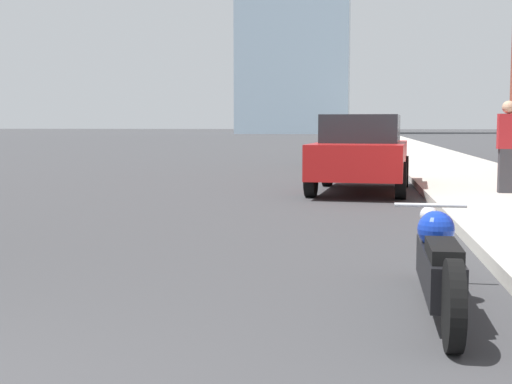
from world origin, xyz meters
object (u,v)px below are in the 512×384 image
motorcycle (438,263)px  parked_car_red (361,152)px  parked_car_silver (358,136)px  pedestrian (507,146)px  parked_car_black (362,140)px

motorcycle → parked_car_red: (-0.55, 9.52, 0.47)m
motorcycle → parked_car_red: parked_car_red is taller
parked_car_silver → pedestrian: bearing=-85.7°
motorcycle → pedestrian: pedestrian is taller
parked_car_red → parked_car_silver: 21.77m
motorcycle → pedestrian: 8.44m
parked_car_red → parked_car_black: 10.44m
parked_car_black → parked_car_silver: 11.33m
motorcycle → parked_car_silver: 31.29m
motorcycle → parked_car_silver: (-0.62, 31.28, 0.46)m
motorcycle → pedestrian: (2.11, 8.15, 0.66)m
parked_car_silver → parked_car_red: bearing=-92.2°
motorcycle → pedestrian: bearing=76.6°
motorcycle → parked_car_silver: size_ratio=0.60×
parked_car_black → parked_car_silver: parked_car_black is taller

